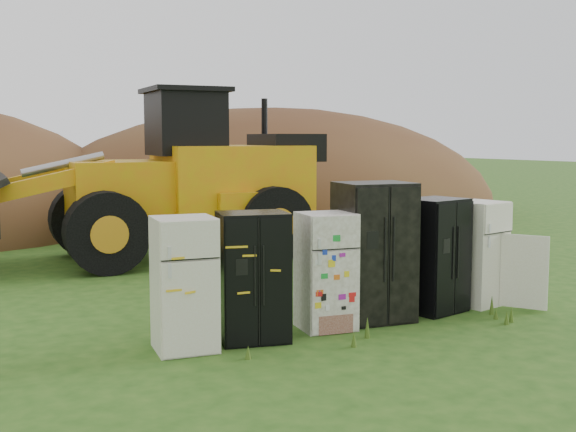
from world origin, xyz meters
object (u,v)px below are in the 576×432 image
fridge_sticker (326,271)px  wheel_loader (144,175)px  fridge_black_side (253,277)px  fridge_leftmost (184,284)px  fridge_black_right (434,255)px  fridge_dark_mid (374,252)px  fridge_open_door (478,253)px

fridge_sticker → wheel_loader: 6.58m
fridge_black_side → fridge_sticker: size_ratio=1.04×
fridge_leftmost → fridge_black_right: fridge_black_right is taller
fridge_dark_mid → fridge_open_door: size_ratio=1.22×
fridge_sticker → wheel_loader: wheel_loader is taller
fridge_dark_mid → fridge_black_right: 1.09m
fridge_dark_mid → fridge_black_right: size_ratio=1.16×
fridge_leftmost → fridge_dark_mid: bearing=9.6°
wheel_loader → fridge_open_door: bearing=-58.4°
fridge_sticker → wheel_loader: size_ratio=0.21×
fridge_black_right → wheel_loader: (-2.19, 6.50, 0.97)m
fridge_black_side → fridge_sticker: (1.12, 0.01, -0.03)m
fridge_black_side → fridge_sticker: bearing=16.1°
fridge_dark_mid → fridge_black_right: (1.08, -0.06, -0.14)m
fridge_leftmost → fridge_dark_mid: 2.89m
fridge_leftmost → fridge_open_door: fridge_leftmost is taller
fridge_sticker → fridge_black_right: size_ratio=0.93×
fridge_leftmost → wheel_loader: size_ratio=0.22×
fridge_dark_mid → fridge_black_right: bearing=7.0°
fridge_sticker → fridge_black_right: 1.93m
fridge_leftmost → fridge_open_door: (4.86, -0.06, -0.01)m
fridge_black_side → fridge_sticker: 1.12m
fridge_open_door → fridge_black_side: bearing=170.2°
fridge_open_door → wheel_loader: (-3.08, 6.50, 1.01)m
fridge_black_side → fridge_black_right: bearing=15.6°
fridge_leftmost → fridge_open_door: bearing=9.0°
fridge_sticker → fridge_open_door: bearing=10.4°
fridge_sticker → fridge_dark_mid: (0.84, 0.04, 0.19)m
fridge_leftmost → fridge_black_side: 0.92m
fridge_open_door → wheel_loader: size_ratio=0.21×
fridge_black_side → fridge_open_door: bearing=15.7°
wheel_loader → fridge_leftmost: bearing=-99.2°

